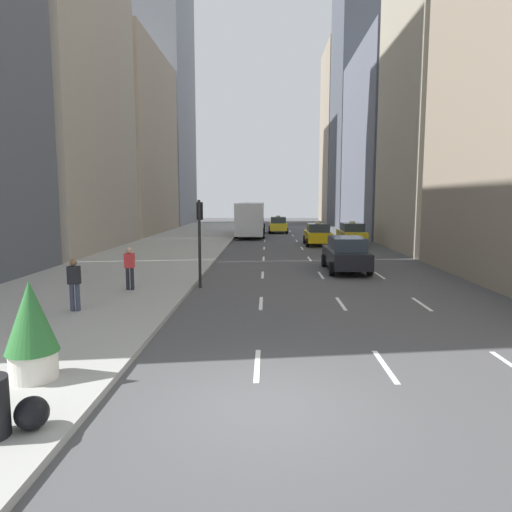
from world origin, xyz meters
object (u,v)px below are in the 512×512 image
(city_bus, at_px, (251,218))
(pedestrian_far_walking, at_px, (130,266))
(taxi_second, at_px, (278,225))
(sedan_black_near, at_px, (346,254))
(traffic_light_pole, at_px, (200,229))
(pedestrian_mid_block, at_px, (74,282))
(taxi_lead, at_px, (352,234))
(planter_with_shrub, at_px, (31,329))
(taxi_third, at_px, (318,234))

(city_bus, bearing_deg, pedestrian_far_walking, -97.45)
(taxi_second, height_order, pedestrian_far_walking, taxi_second)
(sedan_black_near, bearing_deg, taxi_second, 96.09)
(taxi_second, distance_m, traffic_light_pole, 30.96)
(taxi_second, distance_m, sedan_black_near, 26.41)
(pedestrian_mid_block, bearing_deg, traffic_light_pole, 55.50)
(sedan_black_near, bearing_deg, taxi_lead, 78.46)
(pedestrian_far_walking, relative_size, traffic_light_pole, 0.46)
(planter_with_shrub, bearing_deg, pedestrian_mid_block, 105.14)
(sedan_black_near, bearing_deg, planter_with_shrub, -120.44)
(taxi_lead, height_order, pedestrian_mid_block, taxi_lead)
(taxi_lead, height_order, sedan_black_near, taxi_lead)
(pedestrian_far_walking, bearing_deg, city_bus, 82.55)
(sedan_black_near, height_order, pedestrian_mid_block, pedestrian_mid_block)
(taxi_lead, xyz_separation_m, traffic_light_pole, (-9.55, -18.12, 1.53))
(sedan_black_near, distance_m, city_bus, 23.04)
(pedestrian_mid_block, bearing_deg, taxi_third, 65.69)
(taxi_lead, height_order, pedestrian_far_walking, taxi_lead)
(taxi_lead, relative_size, taxi_third, 1.00)
(traffic_light_pole, bearing_deg, taxi_second, 82.66)
(taxi_second, distance_m, city_bus, 4.92)
(planter_with_shrub, xyz_separation_m, traffic_light_pole, (1.79, 10.12, 1.26))
(taxi_lead, bearing_deg, planter_with_shrub, -111.88)
(taxi_third, relative_size, city_bus, 0.38)
(taxi_lead, distance_m, taxi_third, 2.89)
(planter_with_shrub, xyz_separation_m, pedestrian_far_walking, (-0.74, 8.78, -0.09))
(traffic_light_pole, bearing_deg, taxi_lead, 62.21)
(taxi_second, bearing_deg, pedestrian_mid_block, -101.49)
(pedestrian_mid_block, bearing_deg, sedan_black_near, 42.42)
(city_bus, distance_m, pedestrian_mid_block, 31.77)
(sedan_black_near, distance_m, pedestrian_mid_block, 13.54)
(taxi_lead, xyz_separation_m, planter_with_shrub, (-11.34, -28.24, 0.27))
(pedestrian_mid_block, bearing_deg, taxi_lead, 60.74)
(taxi_second, distance_m, pedestrian_far_walking, 32.66)
(taxi_lead, distance_m, sedan_black_near, 13.99)
(sedan_black_near, xyz_separation_m, pedestrian_mid_block, (-10.00, -9.13, 0.18))
(pedestrian_mid_block, height_order, traffic_light_pole, traffic_light_pole)
(taxi_second, bearing_deg, sedan_black_near, -83.91)
(taxi_second, height_order, traffic_light_pole, traffic_light_pole)
(taxi_lead, relative_size, pedestrian_mid_block, 2.67)
(taxi_second, bearing_deg, city_bus, -125.53)
(taxi_third, bearing_deg, planter_with_shrub, -107.23)
(taxi_third, distance_m, pedestrian_mid_block, 24.29)
(taxi_lead, bearing_deg, pedestrian_mid_block, -119.26)
(planter_with_shrub, bearing_deg, taxi_third, 72.77)
(sedan_black_near, height_order, pedestrian_far_walking, pedestrian_far_walking)
(taxi_third, relative_size, traffic_light_pole, 1.22)
(taxi_third, relative_size, planter_with_shrub, 2.26)
(city_bus, distance_m, traffic_light_pole, 26.76)
(taxi_lead, height_order, taxi_third, same)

